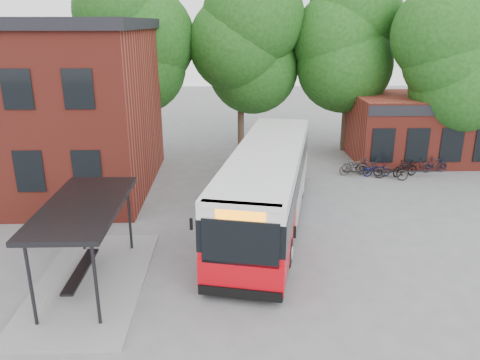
{
  "coord_description": "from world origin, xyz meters",
  "views": [
    {
      "loc": [
        0.11,
        -14.84,
        8.3
      ],
      "look_at": [
        0.6,
        3.8,
        2.0
      ],
      "focal_mm": 35.0,
      "sensor_mm": 36.0,
      "label": 1
    }
  ],
  "objects_px": {
    "bicycle_5": "(405,168)",
    "bus_shelter": "(87,245)",
    "bicycle_4": "(391,171)",
    "bicycle_2": "(377,170)",
    "bicycle_6": "(412,165)",
    "bicycle_7": "(435,164)",
    "city_bus": "(268,186)",
    "bicycle_3": "(370,167)",
    "bicycle_0": "(357,166)",
    "bicycle_1": "(353,167)"
  },
  "relations": [
    {
      "from": "bicycle_5",
      "to": "bicycle_4",
      "type": "bearing_deg",
      "value": 98.34
    },
    {
      "from": "city_bus",
      "to": "bicycle_2",
      "type": "bearing_deg",
      "value": 54.85
    },
    {
      "from": "bicycle_4",
      "to": "bicycle_2",
      "type": "bearing_deg",
      "value": 70.35
    },
    {
      "from": "bicycle_1",
      "to": "bicycle_3",
      "type": "bearing_deg",
      "value": -94.2
    },
    {
      "from": "city_bus",
      "to": "bicycle_7",
      "type": "distance_m",
      "value": 12.46
    },
    {
      "from": "bicycle_0",
      "to": "bicycle_3",
      "type": "xyz_separation_m",
      "value": [
        0.62,
        -0.41,
        0.04
      ]
    },
    {
      "from": "bus_shelter",
      "to": "bicycle_3",
      "type": "relative_size",
      "value": 4.38
    },
    {
      "from": "bicycle_0",
      "to": "bicycle_4",
      "type": "xyz_separation_m",
      "value": [
        1.59,
        -1.18,
        0.04
      ]
    },
    {
      "from": "bicycle_5",
      "to": "bicycle_7",
      "type": "bearing_deg",
      "value": -87.97
    },
    {
      "from": "bicycle_0",
      "to": "bicycle_3",
      "type": "relative_size",
      "value": 1.06
    },
    {
      "from": "bicycle_3",
      "to": "bicycle_4",
      "type": "xyz_separation_m",
      "value": [
        0.97,
        -0.77,
        0.0
      ]
    },
    {
      "from": "bicycle_5",
      "to": "bicycle_6",
      "type": "relative_size",
      "value": 1.0
    },
    {
      "from": "bicycle_1",
      "to": "bicycle_7",
      "type": "distance_m",
      "value": 4.9
    },
    {
      "from": "bicycle_0",
      "to": "bicycle_6",
      "type": "height_order",
      "value": "bicycle_0"
    },
    {
      "from": "bicycle_3",
      "to": "bicycle_5",
      "type": "xyz_separation_m",
      "value": [
        1.94,
        -0.29,
        0.01
      ]
    },
    {
      "from": "bicycle_4",
      "to": "bicycle_5",
      "type": "bearing_deg",
      "value": -42.69
    },
    {
      "from": "bicycle_0",
      "to": "bicycle_4",
      "type": "relative_size",
      "value": 0.92
    },
    {
      "from": "bus_shelter",
      "to": "bicycle_2",
      "type": "distance_m",
      "value": 17.16
    },
    {
      "from": "bus_shelter",
      "to": "bicycle_1",
      "type": "xyz_separation_m",
      "value": [
        11.73,
        11.39,
        -0.96
      ]
    },
    {
      "from": "bicycle_0",
      "to": "bicycle_6",
      "type": "relative_size",
      "value": 1.04
    },
    {
      "from": "bicycle_2",
      "to": "bicycle_5",
      "type": "xyz_separation_m",
      "value": [
        1.6,
        -0.06,
        0.08
      ]
    },
    {
      "from": "bicycle_2",
      "to": "bicycle_6",
      "type": "relative_size",
      "value": 0.96
    },
    {
      "from": "bus_shelter",
      "to": "bicycle_2",
      "type": "xyz_separation_m",
      "value": [
        13.0,
        11.16,
        -1.04
      ]
    },
    {
      "from": "bicycle_0",
      "to": "bicycle_1",
      "type": "distance_m",
      "value": 0.52
    },
    {
      "from": "bicycle_3",
      "to": "bicycle_7",
      "type": "xyz_separation_m",
      "value": [
        3.95,
        0.45,
        -0.0
      ]
    },
    {
      "from": "bicycle_5",
      "to": "bus_shelter",
      "type": "bearing_deg",
      "value": 109.12
    },
    {
      "from": "city_bus",
      "to": "bicycle_1",
      "type": "relative_size",
      "value": 7.99
    },
    {
      "from": "bicycle_3",
      "to": "bicycle_1",
      "type": "bearing_deg",
      "value": 115.19
    },
    {
      "from": "bicycle_3",
      "to": "bicycle_6",
      "type": "distance_m",
      "value": 2.7
    },
    {
      "from": "bicycle_2",
      "to": "bicycle_3",
      "type": "bearing_deg",
      "value": 53.07
    },
    {
      "from": "bicycle_2",
      "to": "bicycle_4",
      "type": "height_order",
      "value": "bicycle_4"
    },
    {
      "from": "bus_shelter",
      "to": "city_bus",
      "type": "distance_m",
      "value": 8.02
    },
    {
      "from": "bicycle_2",
      "to": "bicycle_6",
      "type": "distance_m",
      "value": 2.44
    },
    {
      "from": "bicycle_2",
      "to": "bicycle_5",
      "type": "relative_size",
      "value": 0.95
    },
    {
      "from": "bus_shelter",
      "to": "city_bus",
      "type": "bearing_deg",
      "value": 38.27
    },
    {
      "from": "bus_shelter",
      "to": "bicycle_4",
      "type": "bearing_deg",
      "value": 37.93
    },
    {
      "from": "bus_shelter",
      "to": "bicycle_7",
      "type": "distance_m",
      "value": 20.42
    },
    {
      "from": "city_bus",
      "to": "bicycle_5",
      "type": "bearing_deg",
      "value": 48.57
    },
    {
      "from": "bus_shelter",
      "to": "bicycle_0",
      "type": "height_order",
      "value": "bus_shelter"
    },
    {
      "from": "bicycle_7",
      "to": "city_bus",
      "type": "bearing_deg",
      "value": 115.16
    },
    {
      "from": "bicycle_0",
      "to": "bicycle_1",
      "type": "relative_size",
      "value": 1.03
    },
    {
      "from": "bicycle_4",
      "to": "city_bus",
      "type": "bearing_deg",
      "value": 148.46
    },
    {
      "from": "bicycle_1",
      "to": "bicycle_4",
      "type": "relative_size",
      "value": 0.89
    },
    {
      "from": "city_bus",
      "to": "bicycle_1",
      "type": "xyz_separation_m",
      "value": [
        5.43,
        6.43,
        -1.17
      ]
    },
    {
      "from": "bicycle_4",
      "to": "bicycle_5",
      "type": "distance_m",
      "value": 1.08
    },
    {
      "from": "city_bus",
      "to": "bicycle_2",
      "type": "distance_m",
      "value": 9.21
    },
    {
      "from": "bus_shelter",
      "to": "bicycle_6",
      "type": "relative_size",
      "value": 4.31
    },
    {
      "from": "bus_shelter",
      "to": "city_bus",
      "type": "relative_size",
      "value": 0.54
    },
    {
      "from": "city_bus",
      "to": "bicycle_6",
      "type": "height_order",
      "value": "city_bus"
    },
    {
      "from": "bicycle_3",
      "to": "bicycle_4",
      "type": "distance_m",
      "value": 1.24
    }
  ]
}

